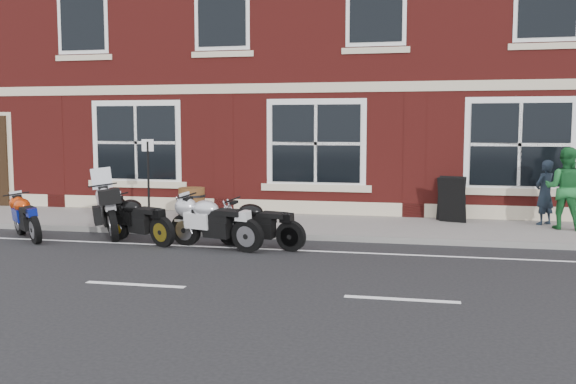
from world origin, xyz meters
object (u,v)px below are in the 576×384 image
moto_touring_silver (111,209)px  barrel_planter (192,203)px  pedestrian_left (545,192)px  moto_naked_black (259,223)px  moto_sport_red (28,216)px  parking_sign (148,175)px  moto_sport_silver (215,221)px  pedestrian_right (565,188)px  moto_sport_black (139,218)px  a_board_sign (451,199)px

moto_touring_silver → barrel_planter: size_ratio=2.55×
pedestrian_left → barrel_planter: bearing=-38.9°
pedestrian_left → barrel_planter: pedestrian_left is taller
moto_naked_black → moto_touring_silver: bearing=93.6°
moto_sport_red → parking_sign: 2.80m
moto_touring_silver → moto_sport_silver: (2.75, -1.00, -0.05)m
pedestrian_right → parking_sign: parking_sign is taller
moto_touring_silver → pedestrian_right: size_ratio=1.07×
moto_sport_black → moto_touring_silver: bearing=79.6°
moto_sport_silver → pedestrian_right: 7.82m
parking_sign → moto_sport_silver: bearing=-49.3°
moto_sport_black → barrel_planter: bearing=23.7°
a_board_sign → parking_sign: (-6.99, -1.82, 0.60)m
moto_sport_black → moto_sport_silver: moto_sport_silver is taller
moto_sport_red → pedestrian_right: size_ratio=0.82×
a_board_sign → parking_sign: bearing=-146.7°
moto_touring_silver → moto_naked_black: bearing=-44.7°
moto_sport_silver → barrel_planter: 3.56m
moto_sport_silver → barrel_planter: (-1.67, 3.15, -0.05)m
a_board_sign → pedestrian_right: bearing=4.4°
moto_touring_silver → a_board_sign: moto_touring_silver is taller
moto_touring_silver → parking_sign: (0.43, 1.06, 0.67)m
moto_sport_silver → a_board_sign: size_ratio=1.91×
moto_sport_red → moto_sport_silver: bearing=-50.1°
moto_sport_red → pedestrian_right: bearing=-32.3°
pedestrian_left → a_board_sign: size_ratio=1.39×
moto_sport_silver → moto_touring_silver: bearing=86.9°
a_board_sign → barrel_planter: bearing=-154.7°
moto_naked_black → pedestrian_left: pedestrian_left is taller
moto_sport_silver → moto_naked_black: 0.87m
moto_sport_red → a_board_sign: a_board_sign is taller
moto_touring_silver → moto_sport_black: (1.01, -0.72, -0.08)m
moto_sport_black → pedestrian_left: (8.51, 3.58, 0.36)m
pedestrian_left → moto_sport_silver: bearing=-14.0°
moto_sport_black → barrel_planter: size_ratio=2.45×
moto_sport_red → parking_sign: parking_sign is taller
moto_naked_black → barrel_planter: same height
moto_sport_red → pedestrian_right: pedestrian_right is taller
moto_sport_black → pedestrian_right: 9.34m
moto_touring_silver → pedestrian_left: (9.52, 2.86, 0.28)m
a_board_sign → parking_sign: 7.25m
barrel_planter → pedestrian_left: bearing=4.8°
pedestrian_left → moto_touring_silver: bearing=-27.0°
barrel_planter → moto_touring_silver: bearing=-116.9°
moto_naked_black → parking_sign: 3.73m
moto_sport_red → pedestrian_left: 11.64m
moto_sport_red → a_board_sign: bearing=-25.0°
pedestrian_right → a_board_sign: pedestrian_right is taller
parking_sign → moto_sport_black: bearing=-79.5°
moto_sport_black → barrel_planter: (0.07, 2.87, -0.02)m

